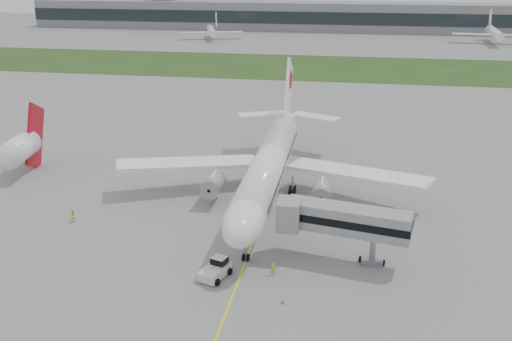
% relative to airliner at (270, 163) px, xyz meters
% --- Properties ---
extents(ground, '(600.00, 600.00, 0.00)m').
position_rel_airliner_xyz_m(ground, '(0.00, -4.87, -5.66)').
color(ground, gray).
rests_on(ground, ground).
extents(apron_markings, '(70.00, 70.00, 0.04)m').
position_rel_airliner_xyz_m(apron_markings, '(0.00, -9.87, -5.66)').
color(apron_markings, yellow).
rests_on(apron_markings, ground).
extents(grass_strip, '(600.00, 50.00, 0.02)m').
position_rel_airliner_xyz_m(grass_strip, '(0.00, 115.13, -5.65)').
color(grass_strip, '#20451A').
rests_on(grass_strip, ground).
extents(terminal_building, '(320.00, 22.30, 14.00)m').
position_rel_airliner_xyz_m(terminal_building, '(0.00, 225.00, 1.34)').
color(terminal_building, gray).
rests_on(terminal_building, ground).
extents(control_tower, '(12.00, 12.00, 56.00)m').
position_rel_airliner_xyz_m(control_tower, '(-90.00, 227.13, -5.66)').
color(control_tower, gray).
rests_on(control_tower, ground).
extents(airliner, '(48.13, 53.95, 17.88)m').
position_rel_airliner_xyz_m(airliner, '(0.00, 0.00, 0.00)').
color(airliner, white).
rests_on(airliner, ground).
extents(pushback_tug, '(3.70, 4.53, 2.06)m').
position_rel_airliner_xyz_m(pushback_tug, '(-2.71, -23.96, -4.71)').
color(pushback_tug, silver).
rests_on(pushback_tug, ground).
extents(jet_bridge, '(15.98, 6.18, 7.29)m').
position_rel_airliner_xyz_m(jet_bridge, '(10.81, -17.85, -0.27)').
color(jet_bridge, '#9B9B9E').
rests_on(jet_bridge, ground).
extents(safety_cone_left, '(0.35, 0.35, 0.49)m').
position_rel_airliner_xyz_m(safety_cone_left, '(-3.35, -25.29, -5.42)').
color(safety_cone_left, '#EF500C').
rests_on(safety_cone_left, ground).
extents(safety_cone_right, '(0.41, 0.41, 0.56)m').
position_rel_airliner_xyz_m(safety_cone_right, '(5.54, -28.26, -5.38)').
color(safety_cone_right, '#EF500C').
rests_on(safety_cone_right, ground).
extents(ground_crew_near, '(0.64, 0.47, 1.63)m').
position_rel_airliner_xyz_m(ground_crew_near, '(3.69, -22.65, -4.84)').
color(ground_crew_near, '#B7CC22').
rests_on(ground_crew_near, ground).
extents(ground_crew_far, '(1.08, 1.07, 1.76)m').
position_rel_airliner_xyz_m(ground_crew_far, '(-25.53, -13.22, -4.78)').
color(ground_crew_far, '#DAF228').
rests_on(ground_crew_far, ground).
extents(neighbor_aircraft, '(5.16, 14.89, 12.07)m').
position_rel_airliner_xyz_m(neighbor_aircraft, '(-42.52, 2.94, -0.88)').
color(neighbor_aircraft, '#A20915').
rests_on(neighbor_aircraft, ground).
extents(distant_aircraft_left, '(34.92, 32.71, 10.97)m').
position_rel_airliner_xyz_m(distant_aircraft_left, '(-53.74, 180.14, -5.66)').
color(distant_aircraft_left, white).
rests_on(distant_aircraft_left, ground).
extents(distant_aircraft_right, '(36.99, 33.19, 13.33)m').
position_rel_airliner_xyz_m(distant_aircraft_right, '(70.87, 186.23, -5.66)').
color(distant_aircraft_right, white).
rests_on(distant_aircraft_right, ground).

